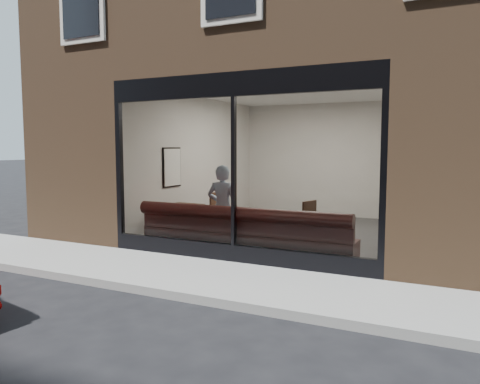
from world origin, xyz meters
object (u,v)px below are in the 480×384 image
at_px(cafe_table_left, 182,206).
at_px(person, 223,208).
at_px(cafe_chair_right, 301,237).
at_px(banquette, 244,245).
at_px(cafe_table_right, 310,215).
at_px(cafe_chair_left, 209,222).

bearing_deg(cafe_table_left, person, -20.52).
height_order(person, cafe_chair_right, person).
distance_m(banquette, cafe_chair_right, 1.30).
bearing_deg(banquette, cafe_table_left, 157.04).
bearing_deg(cafe_table_left, cafe_table_right, -2.01).
height_order(banquette, cafe_chair_right, banquette).
bearing_deg(cafe_table_right, cafe_chair_left, 157.81).
xyz_separation_m(banquette, cafe_table_left, (-1.81, 0.77, 0.52)).
xyz_separation_m(cafe_table_right, cafe_chair_left, (-2.75, 1.12, -0.50)).
bearing_deg(cafe_chair_left, cafe_chair_right, 171.99).
bearing_deg(banquette, cafe_table_right, 33.51).
bearing_deg(banquette, cafe_chair_right, 57.90).
bearing_deg(cafe_table_left, cafe_chair_right, 7.60).
xyz_separation_m(person, cafe_table_right, (1.61, 0.35, -0.08)).
bearing_deg(cafe_chair_right, cafe_table_right, 142.69).
distance_m(person, cafe_table_right, 1.65).
bearing_deg(cafe_chair_right, cafe_chair_left, 0.56).
distance_m(person, cafe_chair_left, 1.95).
height_order(cafe_table_left, cafe_table_right, same).
height_order(cafe_table_left, cafe_chair_right, cafe_table_left).
bearing_deg(cafe_table_right, banquette, -146.49).
xyz_separation_m(person, cafe_chair_right, (1.29, 0.78, -0.58)).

